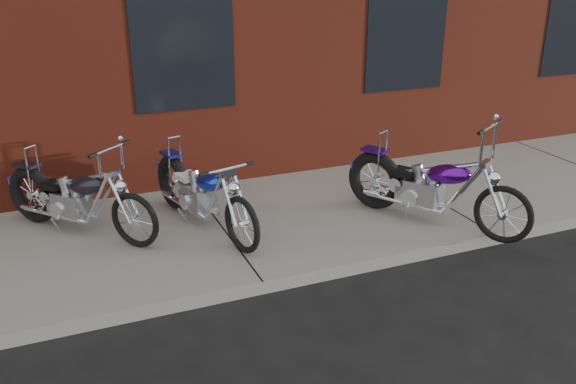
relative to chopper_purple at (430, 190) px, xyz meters
name	(u,v)px	position (x,y,z in m)	size (l,w,h in m)	color
ground	(263,294)	(-2.45, -0.61, -0.59)	(120.00, 120.00, 0.00)	black
sidewalk	(222,232)	(-2.45, 0.89, -0.52)	(22.00, 3.00, 0.15)	slate
chopper_purple	(430,190)	(0.00, 0.00, 0.00)	(1.32, 2.18, 1.38)	black
chopper_blue	(202,195)	(-2.65, 0.97, -0.03)	(0.80, 2.25, 1.00)	black
chopper_third	(77,201)	(-4.08, 1.37, -0.03)	(1.60, 1.80, 1.17)	black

